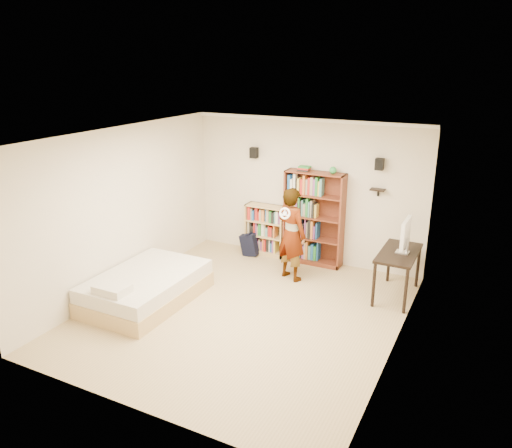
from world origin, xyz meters
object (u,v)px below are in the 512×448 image
(tall_bookshelf, at_px, (314,219))
(computer_desk, at_px, (397,274))
(low_bookshelf, at_px, (266,230))
(person, at_px, (292,234))
(daybed, at_px, (146,284))

(tall_bookshelf, distance_m, computer_desk, 1.92)
(tall_bookshelf, bearing_deg, low_bookshelf, 179.29)
(computer_desk, distance_m, person, 1.87)
(daybed, bearing_deg, tall_bookshelf, 56.01)
(tall_bookshelf, xyz_separation_m, person, (-0.09, -0.84, -0.06))
(computer_desk, height_order, daybed, computer_desk)
(low_bookshelf, xyz_separation_m, person, (0.90, -0.85, 0.33))
(tall_bookshelf, height_order, daybed, tall_bookshelf)
(tall_bookshelf, distance_m, low_bookshelf, 1.07)
(tall_bookshelf, height_order, person, tall_bookshelf)
(tall_bookshelf, height_order, computer_desk, tall_bookshelf)
(low_bookshelf, distance_m, person, 1.28)
(computer_desk, relative_size, person, 0.69)
(computer_desk, xyz_separation_m, daybed, (-3.53, -1.97, -0.09))
(low_bookshelf, bearing_deg, computer_desk, -15.02)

